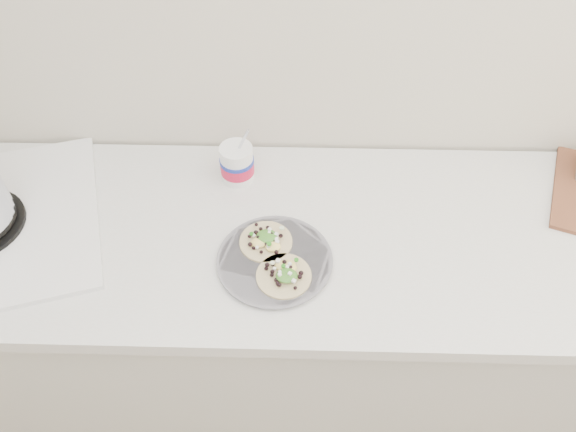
{
  "coord_description": "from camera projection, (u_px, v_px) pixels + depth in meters",
  "views": [
    {
      "loc": [
        -0.11,
        0.49,
        2.0
      ],
      "look_at": [
        -0.14,
        1.42,
        0.96
      ],
      "focal_mm": 35.0,
      "sensor_mm": 36.0,
      "label": 1
    }
  ],
  "objects": [
    {
      "name": "counter",
      "position": [
        331.0,
        320.0,
        1.78
      ],
      "size": [
        2.44,
        0.66,
        0.9
      ],
      "color": "beige",
      "rests_on": "ground"
    },
    {
      "name": "taco_plate",
      "position": [
        275.0,
        258.0,
        1.36
      ],
      "size": [
        0.28,
        0.28,
        0.04
      ],
      "rotation": [
        0.0,
        0.0,
        0.17
      ],
      "color": "slate",
      "rests_on": "counter"
    },
    {
      "name": "tub",
      "position": [
        238.0,
        161.0,
        1.52
      ],
      "size": [
        0.09,
        0.09,
        0.21
      ],
      "rotation": [
        0.0,
        0.0,
        0.35
      ],
      "color": "white",
      "rests_on": "counter"
    }
  ]
}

